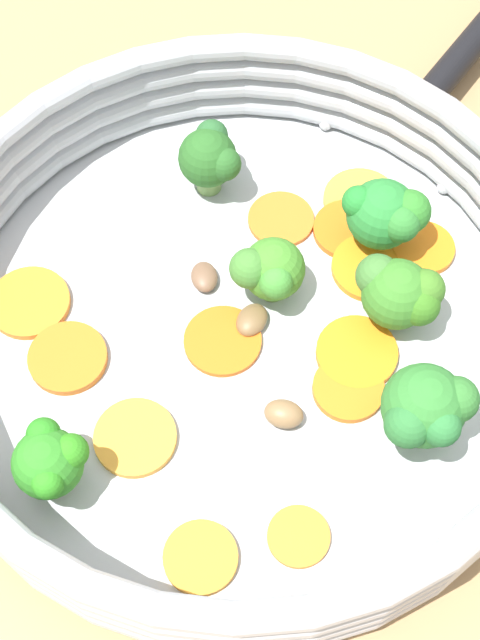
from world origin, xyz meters
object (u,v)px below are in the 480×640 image
(broccoli_floret_0, at_px, (269,271))
(broccoli_floret_3, at_px, (210,157))
(carrot_slice_4, at_px, (348,389))
(mushroom_piece_0, at_px, (252,320))
(mushroom_piece_1, at_px, (204,277))
(mushroom_piece_2, at_px, (284,414))
(broccoli_floret_4, at_px, (50,462))
(carrot_slice_2, at_px, (370,267))
(carrot_slice_11, at_px, (201,558))
(carrot_slice_3, at_px, (361,200))
(broccoli_floret_2, at_px, (386,214))
(carrot_slice_8, at_px, (423,248))
(skillet, at_px, (240,337))
(carrot_slice_10, at_px, (30,303))
(carrot_slice_12, at_px, (348,230))
(broccoli_floret_5, at_px, (426,409))
(carrot_slice_6, at_px, (281,219))
(carrot_slice_7, at_px, (68,358))
(carrot_slice_5, at_px, (223,341))
(carrot_slice_1, at_px, (299,537))
(carrot_slice_9, at_px, (357,349))
(broccoli_floret_1, at_px, (400,292))
(carrot_slice_0, at_px, (135,438))

(broccoli_floret_0, height_order, broccoli_floret_3, broccoli_floret_3)
(carrot_slice_4, bearing_deg, mushroom_piece_0, 63.82)
(mushroom_piece_1, distance_m, mushroom_piece_2, 0.10)
(broccoli_floret_4, xyz_separation_m, mushroom_piece_1, (0.14, -0.05, -0.03))
(carrot_slice_2, relative_size, carrot_slice_11, 1.22)
(carrot_slice_4, distance_m, broccoli_floret_0, 0.08)
(carrot_slice_3, relative_size, broccoli_floret_2, 0.91)
(carrot_slice_8, relative_size, broccoli_floret_4, 0.80)
(skillet, xyz_separation_m, carrot_slice_10, (-0.01, 0.12, 0.01))
(carrot_slice_11, relative_size, carrot_slice_12, 0.89)
(broccoli_floret_4, bearing_deg, broccoli_floret_5, -69.87)
(carrot_slice_6, bearing_deg, carrot_slice_7, 140.38)
(carrot_slice_6, height_order, broccoli_floret_0, broccoli_floret_0)
(carrot_slice_5, bearing_deg, carrot_slice_6, -10.28)
(broccoli_floret_2, xyz_separation_m, broccoli_floret_3, (0.02, 0.11, -0.00))
(carrot_slice_8, distance_m, broccoli_floret_4, 0.25)
(carrot_slice_1, height_order, carrot_slice_3, same)
(carrot_slice_10, xyz_separation_m, mushroom_piece_1, (0.04, -0.10, 0.00))
(carrot_slice_9, bearing_deg, carrot_slice_11, 155.97)
(skillet, height_order, broccoli_floret_1, broccoli_floret_1)
(carrot_slice_7, relative_size, broccoli_floret_2, 0.86)
(carrot_slice_4, relative_size, carrot_slice_8, 1.06)
(carrot_slice_7, height_order, broccoli_floret_0, broccoli_floret_0)
(carrot_slice_1, bearing_deg, carrot_slice_8, -12.58)
(carrot_slice_3, height_order, broccoli_floret_2, broccoli_floret_2)
(carrot_slice_3, xyz_separation_m, mushroom_piece_2, (-0.15, 0.02, 0.00))
(carrot_slice_7, bearing_deg, broccoli_floret_5, -91.06)
(carrot_slice_4, relative_size, mushroom_piece_0, 1.78)
(broccoli_floret_3, relative_size, broccoli_floret_4, 0.98)
(skillet, relative_size, carrot_slice_3, 7.17)
(carrot_slice_7, bearing_deg, broccoli_floret_2, -54.23)
(carrot_slice_3, height_order, broccoli_floret_5, broccoli_floret_5)
(carrot_slice_9, bearing_deg, mushroom_piece_0, 85.87)
(skillet, height_order, carrot_slice_3, carrot_slice_3)
(carrot_slice_5, distance_m, carrot_slice_6, 0.09)
(skillet, bearing_deg, carrot_slice_5, 134.73)
(carrot_slice_6, xyz_separation_m, broccoli_floret_1, (-0.05, -0.08, 0.03))
(carrot_slice_5, distance_m, broccoli_floret_2, 0.12)
(carrot_slice_1, height_order, carrot_slice_9, carrot_slice_9)
(mushroom_piece_0, relative_size, mushroom_piece_1, 1.07)
(carrot_slice_1, bearing_deg, carrot_slice_7, 63.60)
(carrot_slice_1, relative_size, mushroom_piece_1, 1.54)
(skillet, bearing_deg, broccoli_floret_3, 21.88)
(carrot_slice_2, height_order, mushroom_piece_2, mushroom_piece_2)
(carrot_slice_6, relative_size, carrot_slice_9, 0.88)
(carrot_slice_6, height_order, broccoli_floret_1, broccoli_floret_1)
(broccoli_floret_3, bearing_deg, carrot_slice_3, -85.38)
(carrot_slice_0, bearing_deg, carrot_slice_1, -109.62)
(broccoli_floret_0, xyz_separation_m, mushroom_piece_0, (-0.02, 0.00, -0.02))
(broccoli_floret_5, bearing_deg, mushroom_piece_2, 94.70)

